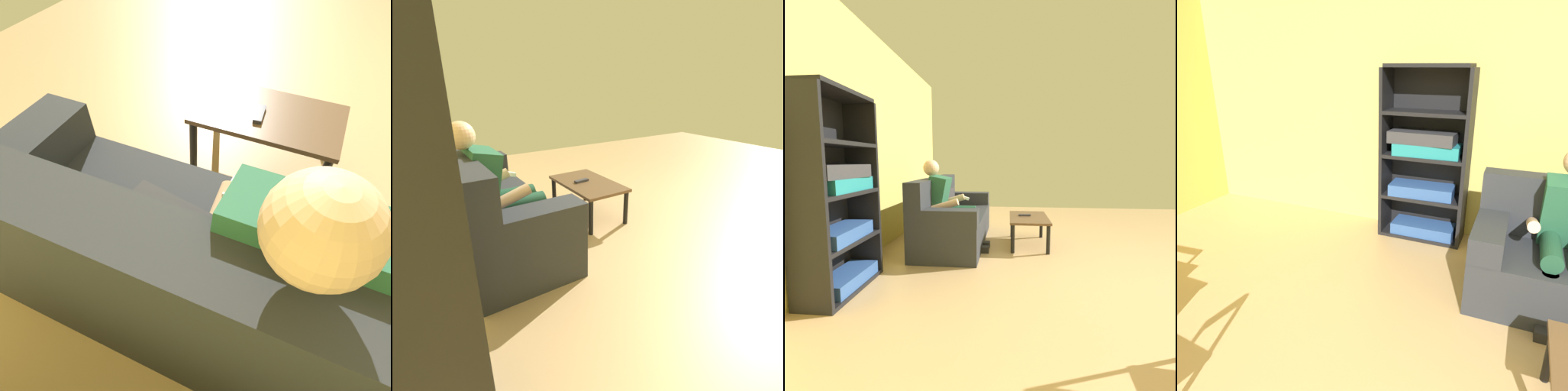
{
  "view_description": "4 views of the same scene",
  "coord_description": "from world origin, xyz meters",
  "views": [
    {
      "loc": [
        0.93,
        2.66,
        1.53
      ],
      "look_at": [
        1.2,
        2.04,
        0.73
      ],
      "focal_mm": 29.01,
      "sensor_mm": 36.0,
      "label": 1
    },
    {
      "loc": [
        -1.49,
        2.71,
        1.49
      ],
      "look_at": [
        1.16,
        0.99,
        0.24
      ],
      "focal_mm": 27.41,
      "sensor_mm": 36.0,
      "label": 2
    },
    {
      "loc": [
        -2.83,
        1.28,
        1.19
      ],
      "look_at": [
        -0.49,
        1.52,
        0.9
      ],
      "focal_mm": 26.08,
      "sensor_mm": 36.0,
      "label": 3
    },
    {
      "loc": [
        0.44,
        -0.66,
        1.78
      ],
      "look_at": [
        -0.49,
        1.52,
        0.9
      ],
      "focal_mm": 32.43,
      "sensor_mm": 36.0,
      "label": 4
    }
  ],
  "objects": [
    {
      "name": "wall_back",
      "position": [
        0.0,
        3.06,
        1.39
      ],
      "size": [
        6.99,
        0.12,
        2.79
      ],
      "primitive_type": "cube",
      "color": "#DBC660",
      "rests_on": "ground_plane"
    },
    {
      "name": "bookshelf",
      "position": [
        -0.46,
        2.81,
        0.8
      ],
      "size": [
        0.89,
        0.36,
        1.79
      ],
      "color": "black",
      "rests_on": "ground_plane"
    }
  ]
}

